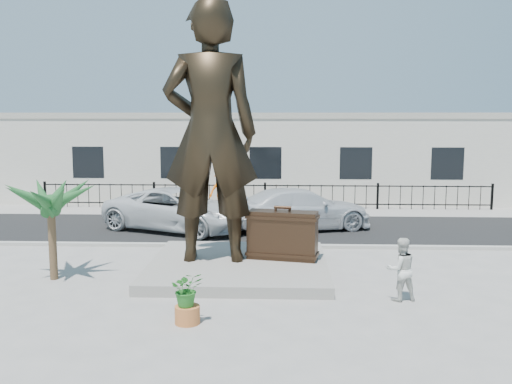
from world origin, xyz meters
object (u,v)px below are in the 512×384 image
tourist (401,269)px  car_white (178,209)px  statue (210,133)px  suitcase (282,235)px

tourist → car_white: car_white is taller
car_white → statue: bearing=-137.1°
suitcase → statue: bearing=-163.5°
suitcase → car_white: size_ratio=0.34×
suitcase → car_white: suitcase is taller
statue → car_white: 6.91m
suitcase → car_white: 6.97m
tourist → car_white: bearing=-62.7°
statue → suitcase: 3.72m
suitcase → tourist: (2.93, -2.84, -0.23)m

